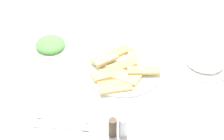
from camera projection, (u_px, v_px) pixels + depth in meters
The scene contains 8 objects.
dining_table at pixel (105, 95), 1.18m from camera, with size 1.18×0.87×0.77m.
pide_platter at pixel (122, 69), 1.17m from camera, with size 0.33×0.33×0.04m.
salad_plate_greens at pixel (204, 63), 1.19m from camera, with size 0.22×0.22×0.04m.
salad_plate_rice at pixel (51, 45), 1.29m from camera, with size 0.22×0.22×0.05m.
paper_napkin at pixel (62, 123), 0.95m from camera, with size 0.15×0.15×0.00m, color white.
fork at pixel (63, 118), 0.96m from camera, with size 0.18×0.02×0.01m, color silver.
spoon at pixel (62, 127), 0.93m from camera, with size 0.19×0.02×0.01m, color silver.
condiment_caddy at pixel (118, 131), 0.89m from camera, with size 0.10×0.10×0.08m.
Camera 1 is at (0.01, 0.86, 1.51)m, focal length 45.59 mm.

